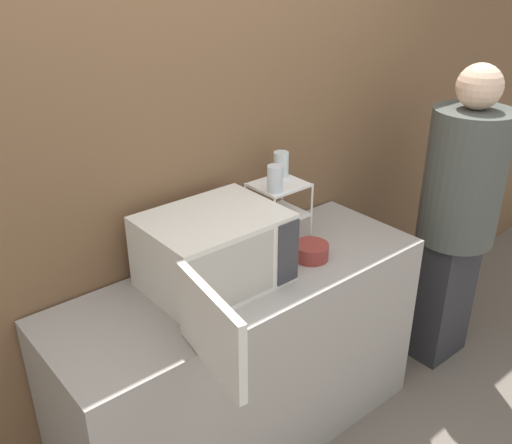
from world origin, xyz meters
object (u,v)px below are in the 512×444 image
(dish_rack, at_px, (279,201))
(glass_back_right, at_px, (281,164))
(bowl, at_px, (311,252))
(person, at_px, (459,208))
(microwave, at_px, (214,253))
(glass_front_left, at_px, (275,179))

(dish_rack, height_order, glass_back_right, glass_back_right)
(bowl, height_order, person, person)
(microwave, relative_size, glass_back_right, 7.23)
(microwave, height_order, person, person)
(bowl, bearing_deg, dish_rack, 95.35)
(dish_rack, xyz_separation_m, person, (0.97, -0.35, -0.20))
(glass_back_right, relative_size, person, 0.07)
(microwave, relative_size, bowl, 5.34)
(bowl, bearing_deg, person, -8.72)
(microwave, height_order, glass_front_left, glass_front_left)
(person, bearing_deg, dish_rack, 160.35)
(dish_rack, distance_m, glass_front_left, 0.17)
(glass_back_right, bearing_deg, dish_rack, -137.57)
(microwave, distance_m, bowl, 0.49)
(glass_back_right, bearing_deg, bowl, -100.54)
(microwave, xyz_separation_m, glass_back_right, (0.51, 0.17, 0.21))
(microwave, height_order, bowl, microwave)
(glass_front_left, distance_m, bowl, 0.37)
(bowl, xyz_separation_m, person, (0.95, -0.15, -0.02))
(dish_rack, height_order, bowl, dish_rack)
(microwave, distance_m, glass_back_right, 0.58)
(glass_back_right, xyz_separation_m, person, (0.90, -0.41, -0.34))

